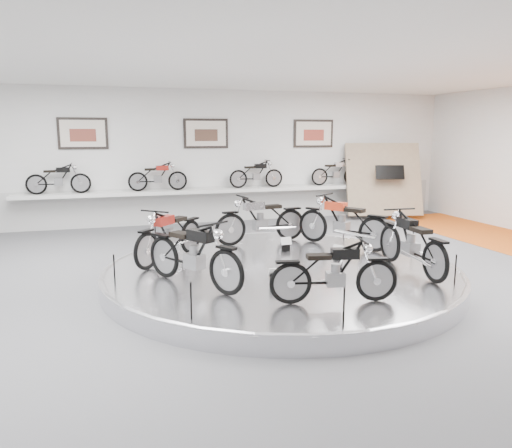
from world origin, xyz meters
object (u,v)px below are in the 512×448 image
object	(u,v)px
shelf	(209,191)
bike_f	(412,242)
bike_a	(343,221)
bike_c	(170,234)
bike_b	(261,219)
bike_e	(334,271)
bike_d	(193,253)
display_platform	(281,274)

from	to	relation	value
shelf	bike_f	bearing A→B (deg)	-74.53
shelf	bike_a	size ratio (longest dim) A/B	5.84
bike_a	bike_c	size ratio (longest dim) A/B	1.07
bike_b	bike_e	distance (m)	4.11
bike_b	bike_c	distance (m)	2.36
bike_c	bike_e	size ratio (longest dim) A/B	1.12
shelf	bike_a	bearing A→B (deg)	-71.09
bike_b	bike_f	size ratio (longest dim) A/B	1.01
bike_f	shelf	bearing A→B (deg)	18.10
bike_d	bike_e	distance (m)	2.25
bike_c	bike_d	distance (m)	1.71
bike_e	bike_c	bearing A→B (deg)	132.92
bike_e	bike_b	bearing A→B (deg)	98.10
bike_a	bike_d	size ratio (longest dim) A/B	1.03
bike_e	display_platform	bearing A→B (deg)	102.02
bike_d	bike_e	world-z (taller)	bike_d
display_platform	bike_a	distance (m)	2.25
display_platform	bike_f	xyz separation A→B (m)	(2.05, -0.99, 0.68)
display_platform	bike_f	size ratio (longest dim) A/B	3.54
bike_b	bike_c	bearing A→B (deg)	17.54
bike_c	display_platform	bearing A→B (deg)	105.43
bike_a	bike_d	world-z (taller)	bike_a
bike_a	bike_e	xyz separation A→B (m)	(-1.77, -3.24, -0.09)
bike_d	bike_f	xyz separation A→B (m)	(3.78, -0.28, -0.00)
bike_a	bike_b	xyz separation A→B (m)	(-1.55, 0.86, -0.01)
bike_e	bike_d	bearing A→B (deg)	152.95
bike_c	bike_a	bearing A→B (deg)	135.54
shelf	bike_d	xyz separation A→B (m)	(-1.74, -7.11, -0.16)
shelf	bike_d	distance (m)	7.32
display_platform	bike_c	world-z (taller)	bike_c
bike_a	bike_f	bearing A→B (deg)	153.60
shelf	bike_c	bearing A→B (deg)	-109.17
bike_b	bike_c	xyz separation A→B (m)	(-2.13, -1.02, -0.02)
bike_b	bike_f	world-z (taller)	bike_b
bike_a	bike_e	bearing A→B (deg)	118.43
shelf	bike_e	distance (m)	8.51
display_platform	bike_c	size ratio (longest dim) A/B	3.63
display_platform	bike_f	distance (m)	2.37
bike_a	bike_e	distance (m)	3.70
bike_f	bike_b	bearing A→B (deg)	33.51
bike_d	shelf	bearing A→B (deg)	134.19
bike_b	bike_d	distance (m)	3.37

